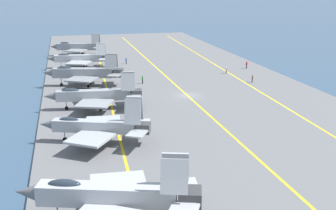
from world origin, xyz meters
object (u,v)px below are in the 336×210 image
(parked_jet_fifth, at_px, (84,73))
(parked_jet_seventh, at_px, (78,47))
(crew_white_vest, at_px, (226,69))
(crew_red_vest, at_px, (247,65))
(crew_brown_vest, at_px, (252,78))
(parked_jet_second, at_px, (111,195))
(parked_jet_fourth, at_px, (95,95))
(parked_jet_third, at_px, (98,126))
(crew_green_vest, at_px, (142,79))
(parked_jet_sixth, at_px, (80,58))
(crew_blue_vest, at_px, (126,60))

(parked_jet_fifth, distance_m, parked_jet_seventh, 37.40)
(crew_white_vest, bearing_deg, parked_jet_seventh, 44.91)
(parked_jet_seventh, distance_m, crew_red_vest, 48.95)
(crew_brown_vest, xyz_separation_m, crew_white_vest, (10.22, 1.89, 0.01))
(parked_jet_second, bearing_deg, crew_red_vest, -33.59)
(parked_jet_second, bearing_deg, parked_jet_fifth, -0.52)
(parked_jet_fifth, bearing_deg, parked_jet_seventh, -0.30)
(parked_jet_fourth, bearing_deg, crew_red_vest, -56.55)
(parked_jet_seventh, bearing_deg, parked_jet_third, 179.81)
(crew_red_vest, height_order, crew_white_vest, crew_red_vest)
(crew_white_vest, bearing_deg, crew_green_vest, 104.63)
(parked_jet_fifth, relative_size, crew_white_vest, 9.54)
(parked_jet_third, relative_size, crew_green_vest, 8.71)
(parked_jet_fifth, relative_size, parked_jet_seventh, 1.07)
(crew_brown_vest, relative_size, crew_green_vest, 1.00)
(parked_jet_sixth, bearing_deg, crew_green_vest, -149.42)
(parked_jet_third, bearing_deg, parked_jet_second, 178.70)
(parked_jet_sixth, relative_size, crew_brown_vest, 9.06)
(parked_jet_fifth, xyz_separation_m, crew_red_vest, (8.78, -39.87, -1.78))
(parked_jet_second, xyz_separation_m, crew_white_vest, (56.59, -33.35, -1.45))
(parked_jet_fourth, relative_size, crew_blue_vest, 9.89)
(parked_jet_fourth, height_order, parked_jet_fifth, parked_jet_fifth)
(parked_jet_third, distance_m, parked_jet_seventh, 70.22)
(parked_jet_sixth, height_order, crew_blue_vest, parked_jet_sixth)
(crew_red_vest, bearing_deg, crew_brown_vest, 160.48)
(parked_jet_fourth, height_order, crew_white_vest, parked_jet_fourth)
(crew_blue_vest, height_order, crew_red_vest, crew_red_vest)
(parked_jet_third, distance_m, crew_brown_vest, 44.21)
(parked_jet_sixth, height_order, crew_brown_vest, parked_jet_sixth)
(parked_jet_second, bearing_deg, crew_brown_vest, -37.24)
(parked_jet_third, bearing_deg, parked_jet_fourth, -3.41)
(parked_jet_third, xyz_separation_m, parked_jet_seventh, (70.22, -0.23, 0.30))
(parked_jet_seventh, distance_m, crew_brown_vest, 55.21)
(parked_jet_third, height_order, parked_jet_seventh, parked_jet_third)
(parked_jet_fifth, distance_m, crew_white_vest, 33.25)
(parked_jet_fifth, xyz_separation_m, crew_green_vest, (-0.86, -11.92, -1.81))
(crew_blue_vest, distance_m, crew_green_vest, 22.87)
(parked_jet_fifth, bearing_deg, parked_jet_third, 179.93)
(parked_jet_sixth, distance_m, crew_blue_vest, 12.28)
(parked_jet_fifth, xyz_separation_m, crew_blue_vest, (22.00, -11.84, -1.85))
(parked_jet_third, relative_size, parked_jet_sixth, 0.96)
(parked_jet_sixth, distance_m, crew_brown_vest, 42.91)
(crew_blue_vest, bearing_deg, crew_red_vest, -115.26)
(parked_jet_fourth, bearing_deg, crew_brown_vest, -71.47)
(crew_green_vest, bearing_deg, parked_jet_third, 159.49)
(crew_red_vest, distance_m, crew_white_vest, 8.14)
(parked_jet_fourth, relative_size, crew_brown_vest, 9.46)
(parked_jet_second, distance_m, parked_jet_seventh, 89.38)
(parked_jet_fourth, height_order, parked_jet_seventh, parked_jet_seventh)
(parked_jet_second, bearing_deg, crew_white_vest, -30.52)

